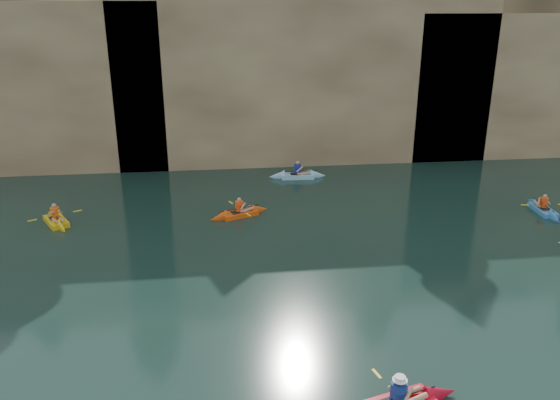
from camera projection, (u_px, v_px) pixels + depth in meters
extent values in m
plane|color=black|center=(368.00, 381.00, 15.38)|extent=(160.00, 160.00, 0.00)
cube|color=tan|center=(265.00, 60.00, 41.35)|extent=(70.00, 16.00, 12.00)
cube|color=tan|center=(307.00, 75.00, 34.77)|extent=(24.00, 2.40, 11.40)
cube|color=black|center=(215.00, 143.00, 34.88)|extent=(3.50, 1.00, 3.20)
cube|color=black|center=(426.00, 127.00, 36.25)|extent=(5.00, 1.00, 4.50)
cone|color=red|center=(440.00, 394.00, 14.62)|extent=(1.20, 1.09, 0.86)
cube|color=navy|center=(399.00, 393.00, 13.99)|extent=(0.42, 0.33, 0.54)
sphere|color=tan|center=(400.00, 380.00, 13.85)|extent=(0.23, 0.23, 0.23)
cylinder|color=black|center=(398.00, 398.00, 14.03)|extent=(2.21, 0.64, 0.04)
cube|color=yellow|center=(377.00, 374.00, 14.94)|extent=(0.19, 0.43, 0.02)
cylinder|color=white|center=(400.00, 379.00, 13.84)|extent=(0.39, 0.39, 0.11)
cube|color=#D94C0D|center=(239.00, 214.00, 27.23)|extent=(2.55, 1.67, 0.27)
cone|color=#D94C0D|center=(260.00, 209.00, 27.78)|extent=(1.08, 1.01, 0.73)
cone|color=#D94C0D|center=(218.00, 218.00, 26.69)|extent=(1.08, 1.01, 0.73)
cube|color=black|center=(237.00, 212.00, 27.13)|extent=(0.69, 0.64, 0.04)
cube|color=#FF4B15|center=(239.00, 206.00, 27.10)|extent=(0.39, 0.33, 0.49)
sphere|color=tan|center=(239.00, 200.00, 26.98)|extent=(0.21, 0.21, 0.21)
cylinder|color=black|center=(239.00, 208.00, 27.14)|extent=(2.00, 0.88, 0.04)
cube|color=yellow|center=(231.00, 203.00, 27.94)|extent=(0.24, 0.42, 0.02)
cube|color=yellow|center=(248.00, 215.00, 26.34)|extent=(0.24, 0.42, 0.02)
cube|color=gold|center=(56.00, 221.00, 26.28)|extent=(1.88, 2.51, 0.28)
cone|color=gold|center=(63.00, 228.00, 25.42)|extent=(1.09, 1.12, 0.78)
cone|color=gold|center=(50.00, 214.00, 27.15)|extent=(1.09, 1.12, 0.78)
cube|color=black|center=(55.00, 218.00, 26.36)|extent=(0.69, 0.72, 0.04)
cube|color=#E45913|center=(55.00, 213.00, 26.14)|extent=(0.37, 0.42, 0.52)
sphere|color=tan|center=(54.00, 206.00, 26.01)|extent=(0.22, 0.22, 0.22)
cylinder|color=black|center=(55.00, 216.00, 26.19)|extent=(1.14, 2.03, 0.04)
cube|color=yellow|center=(78.00, 211.00, 26.76)|extent=(0.41, 0.27, 0.02)
cube|color=yellow|center=(32.00, 220.00, 25.61)|extent=(0.41, 0.27, 0.02)
cube|color=#89C3E6|center=(297.00, 176.00, 33.17)|extent=(2.72, 0.95, 0.29)
cone|color=#89C3E6|center=(318.00, 175.00, 33.27)|extent=(0.98, 0.84, 0.80)
cone|color=#89C3E6|center=(277.00, 176.00, 33.08)|extent=(0.98, 0.84, 0.80)
cube|color=black|center=(295.00, 174.00, 33.12)|extent=(0.57, 0.52, 0.04)
cube|color=navy|center=(297.00, 169.00, 33.03)|extent=(0.37, 0.25, 0.54)
sphere|color=tan|center=(298.00, 163.00, 32.89)|extent=(0.23, 0.23, 0.23)
cylinder|color=black|center=(297.00, 171.00, 33.07)|extent=(2.37, 0.14, 0.04)
cube|color=yellow|center=(296.00, 166.00, 34.09)|extent=(0.10, 0.42, 0.02)
cube|color=yellow|center=(299.00, 176.00, 32.06)|extent=(0.10, 0.42, 0.02)
cube|color=#3A81C5|center=(543.00, 210.00, 27.77)|extent=(0.94, 2.62, 0.26)
cone|color=#3A81C5|center=(531.00, 201.00, 28.91)|extent=(0.78, 0.96, 0.72)
cone|color=#3A81C5|center=(555.00, 218.00, 26.64)|extent=(0.78, 0.96, 0.72)
cube|color=black|center=(544.00, 209.00, 27.60)|extent=(0.49, 0.58, 0.04)
cube|color=#DD4412|center=(544.00, 203.00, 27.64)|extent=(0.24, 0.34, 0.48)
sphere|color=tan|center=(545.00, 196.00, 27.53)|extent=(0.20, 0.20, 0.20)
cylinder|color=black|center=(544.00, 205.00, 27.68)|extent=(0.20, 2.11, 0.04)
cube|color=yellow|center=(525.00, 205.00, 27.64)|extent=(0.42, 0.11, 0.02)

